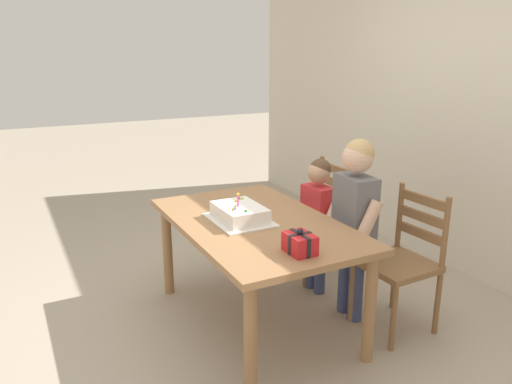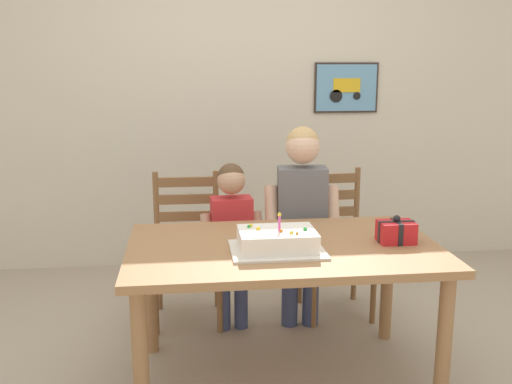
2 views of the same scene
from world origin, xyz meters
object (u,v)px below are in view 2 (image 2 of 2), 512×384
Objects in this scene: chair_left at (187,247)px; birthday_cake at (277,241)px; child_older at (302,208)px; dining_table at (283,262)px; chair_right at (334,242)px; gift_box_red_large at (396,232)px; child_younger at (232,231)px.

birthday_cake is at bearing -64.77° from chair_left.
child_older reaches higher than birthday_cake.
child_older is (0.26, 0.71, -0.02)m from birthday_cake.
dining_table is 0.95m from chair_right.
birthday_cake is 0.48× the size of chair_left.
birthday_cake is at bearing -119.78° from chair_right.
chair_right is at bearing 59.87° from dining_table.
dining_table is 8.44× the size of gift_box_red_large.
chair_left is at bearing 143.60° from child_younger.
chair_right is at bearing 96.12° from gift_box_red_large.
chair_right is at bearing 16.15° from child_younger.
dining_table is 1.48× the size of child_younger.
chair_right reaches higher than dining_table.
dining_table is 1.23× the size of child_older.
chair_left is at bearing 163.99° from child_older.
birthday_cake is at bearing -173.90° from gift_box_red_large.
gift_box_red_large is (0.61, 0.06, 0.01)m from birthday_cake.
child_older is at bearing -0.06° from child_younger.
gift_box_red_large is 1.36m from chair_left.
child_older reaches higher than child_younger.
child_older is (-0.26, -0.20, 0.28)m from chair_right.
chair_left is (-0.47, 0.81, -0.17)m from dining_table.
chair_left is at bearing 180.00° from chair_right.
birthday_cake is 1.08m from chair_right.
gift_box_red_large is at bearing -39.08° from chair_left.
dining_table is 1.65× the size of chair_right.
child_younger is at bearing 102.73° from birthday_cake.
child_younger reaches higher than chair_left.
birthday_cake is 0.43× the size of child_younger.
dining_table is 0.17m from birthday_cake.
child_older is at bearing 70.87° from dining_table.
chair_left and chair_right have the same top height.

